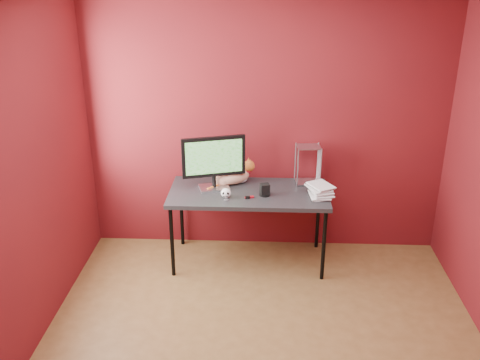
{
  "coord_description": "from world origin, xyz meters",
  "views": [
    {
      "loc": [
        -0.02,
        -3.24,
        2.8
      ],
      "look_at": [
        -0.22,
        1.15,
        0.96
      ],
      "focal_mm": 40.0,
      "sensor_mm": 36.0,
      "label": 1
    }
  ],
  "objects_px": {
    "desk": "(249,196)",
    "skull_mug": "(226,193)",
    "speaker": "(265,190)",
    "book_stack": "(314,134)",
    "monitor": "(214,160)",
    "cat": "(233,176)"
  },
  "relations": [
    {
      "from": "cat",
      "to": "skull_mug",
      "type": "xyz_separation_m",
      "value": [
        -0.04,
        -0.33,
        -0.04
      ]
    },
    {
      "from": "speaker",
      "to": "desk",
      "type": "bearing_deg",
      "value": 135.06
    },
    {
      "from": "desk",
      "to": "cat",
      "type": "xyz_separation_m",
      "value": [
        -0.16,
        0.18,
        0.13
      ]
    },
    {
      "from": "speaker",
      "to": "book_stack",
      "type": "bearing_deg",
      "value": -16.62
    },
    {
      "from": "desk",
      "to": "speaker",
      "type": "distance_m",
      "value": 0.2
    },
    {
      "from": "monitor",
      "to": "cat",
      "type": "relative_size",
      "value": 1.3
    },
    {
      "from": "desk",
      "to": "speaker",
      "type": "xyz_separation_m",
      "value": [
        0.15,
        -0.08,
        0.1
      ]
    },
    {
      "from": "desk",
      "to": "skull_mug",
      "type": "relative_size",
      "value": 15.94
    },
    {
      "from": "desk",
      "to": "cat",
      "type": "bearing_deg",
      "value": 132.25
    },
    {
      "from": "cat",
      "to": "speaker",
      "type": "distance_m",
      "value": 0.41
    },
    {
      "from": "speaker",
      "to": "skull_mug",
      "type": "bearing_deg",
      "value": 174.58
    },
    {
      "from": "desk",
      "to": "book_stack",
      "type": "xyz_separation_m",
      "value": [
        0.58,
        -0.08,
        0.65
      ]
    },
    {
      "from": "cat",
      "to": "skull_mug",
      "type": "distance_m",
      "value": 0.33
    },
    {
      "from": "desk",
      "to": "cat",
      "type": "height_order",
      "value": "cat"
    },
    {
      "from": "cat",
      "to": "desk",
      "type": "bearing_deg",
      "value": -69.69
    },
    {
      "from": "desk",
      "to": "speaker",
      "type": "bearing_deg",
      "value": -28.67
    },
    {
      "from": "desk",
      "to": "monitor",
      "type": "xyz_separation_m",
      "value": [
        -0.33,
        0.05,
        0.34
      ]
    },
    {
      "from": "desk",
      "to": "skull_mug",
      "type": "bearing_deg",
      "value": -143.72
    },
    {
      "from": "cat",
      "to": "speaker",
      "type": "relative_size",
      "value": 3.95
    },
    {
      "from": "cat",
      "to": "book_stack",
      "type": "distance_m",
      "value": 0.94
    },
    {
      "from": "desk",
      "to": "book_stack",
      "type": "distance_m",
      "value": 0.88
    },
    {
      "from": "monitor",
      "to": "desk",
      "type": "bearing_deg",
      "value": -25.22
    }
  ]
}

